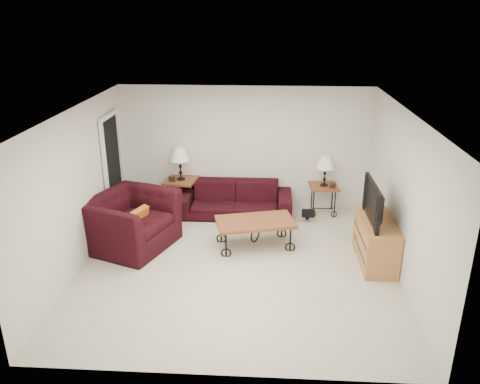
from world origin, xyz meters
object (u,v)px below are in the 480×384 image
at_px(side_table_right, 323,199).
at_px(lamp_right, 325,171).
at_px(sofa, 235,199).
at_px(television, 379,202).
at_px(tv_stand, 376,242).
at_px(coffee_table, 255,234).
at_px(backpack, 308,208).
at_px(lamp_left, 180,164).
at_px(armchair, 131,222).
at_px(side_table_left, 182,195).

distance_m(side_table_right, lamp_right, 0.60).
bearing_deg(side_table_right, sofa, -174.19).
distance_m(side_table_right, television, 2.19).
xyz_separation_m(lamp_right, tv_stand, (0.65, -1.96, -0.53)).
height_order(side_table_right, coffee_table, side_table_right).
xyz_separation_m(sofa, backpack, (1.44, -0.18, -0.09)).
height_order(lamp_right, tv_stand, lamp_right).
xyz_separation_m(tv_stand, backpack, (-0.97, 1.60, -0.12)).
relative_size(lamp_left, armchair, 0.47).
bearing_deg(lamp_right, television, -72.28).
distance_m(side_table_right, tv_stand, 2.06).
height_order(sofa, armchair, armchair).
bearing_deg(side_table_right, armchair, -154.72).
xyz_separation_m(television, backpack, (-0.95, 1.60, -0.81)).
height_order(lamp_left, backpack, lamp_left).
distance_m(sofa, armchair, 2.23).
bearing_deg(sofa, side_table_right, 5.81).
xyz_separation_m(side_table_right, coffee_table, (-1.32, -1.53, -0.05)).
xyz_separation_m(side_table_left, backpack, (2.54, -0.36, -0.09)).
bearing_deg(armchair, coffee_table, -66.01).
bearing_deg(television, backpack, -149.17).
bearing_deg(side_table_left, lamp_left, 0.00).
distance_m(sofa, side_table_right, 1.78).
relative_size(side_table_right, armchair, 0.42).
bearing_deg(backpack, television, -78.62).
height_order(lamp_left, lamp_right, lamp_left).
height_order(sofa, tv_stand, tv_stand).
xyz_separation_m(sofa, lamp_left, (-1.10, 0.18, 0.67)).
bearing_deg(tv_stand, armchair, 175.47).
bearing_deg(sofa, television, -36.59).
relative_size(television, backpack, 2.26).
relative_size(lamp_right, coffee_table, 0.45).
height_order(side_table_right, backpack, side_table_right).
bearing_deg(side_table_left, side_table_right, 0.00).
distance_m(television, backpack, 2.03).
distance_m(side_table_right, lamp_left, 2.95).
bearing_deg(tv_stand, coffee_table, 167.80).
distance_m(coffee_table, armchair, 2.15).
xyz_separation_m(lamp_left, lamp_right, (2.87, 0.00, -0.10)).
bearing_deg(tv_stand, backpack, 121.35).
bearing_deg(television, armchair, -94.55).
height_order(sofa, lamp_right, lamp_right).
distance_m(sofa, side_table_left, 1.11).
xyz_separation_m(sofa, side_table_right, (1.77, 0.18, -0.03)).
distance_m(lamp_left, tv_stand, 4.07).
height_order(lamp_right, armchair, lamp_right).
relative_size(lamp_left, lamp_right, 1.11).
relative_size(armchair, backpack, 2.91).
height_order(sofa, backpack, sofa).
xyz_separation_m(coffee_table, backpack, (0.99, 1.17, -0.00)).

